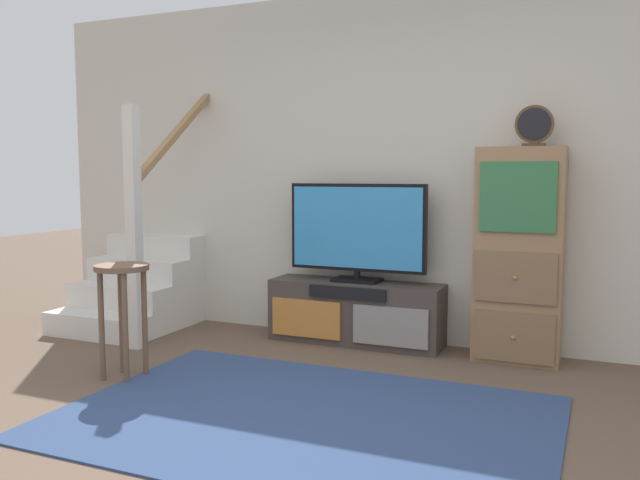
{
  "coord_description": "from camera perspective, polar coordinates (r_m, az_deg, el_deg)",
  "views": [
    {
      "loc": [
        1.43,
        -2.48,
        1.31
      ],
      "look_at": [
        -0.38,
        1.68,
        0.84
      ],
      "focal_mm": 36.94,
      "sensor_mm": 36.0,
      "label": 1
    }
  ],
  "objects": [
    {
      "name": "desk_clock",
      "position": [
        4.7,
        18.07,
        9.37
      ],
      "size": [
        0.25,
        0.08,
        0.28
      ],
      "color": "#4C3823",
      "rests_on": "side_cabinet"
    },
    {
      "name": "area_rug",
      "position": [
        3.64,
        -1.38,
        -15.14
      ],
      "size": [
        2.6,
        1.8,
        0.01
      ],
      "primitive_type": "cube",
      "color": "navy",
      "rests_on": "ground_plane"
    },
    {
      "name": "media_console",
      "position": [
        5.1,
        3.1,
        -6.3
      ],
      "size": [
        1.34,
        0.38,
        0.48
      ],
      "color": "#423833",
      "rests_on": "ground_plane"
    },
    {
      "name": "bar_stool_near",
      "position": [
        4.36,
        -16.74,
        -4.53
      ],
      "size": [
        0.34,
        0.34,
        0.73
      ],
      "color": "brown",
      "rests_on": "ground_plane"
    },
    {
      "name": "ground_plane",
      "position": [
        3.15,
        -6.23,
        -18.74
      ],
      "size": [
        20.0,
        20.0,
        0.0
      ],
      "primitive_type": "plane",
      "color": "brown"
    },
    {
      "name": "television",
      "position": [
        5.02,
        3.23,
        0.87
      ],
      "size": [
        1.08,
        0.22,
        0.75
      ],
      "color": "black",
      "rests_on": "media_console"
    },
    {
      "name": "side_cabinet",
      "position": [
        4.75,
        16.85,
        -1.3
      ],
      "size": [
        0.58,
        0.38,
        1.48
      ],
      "color": "#93704C",
      "rests_on": "ground_plane"
    },
    {
      "name": "staircase",
      "position": [
        6.02,
        -14.43,
        -3.33
      ],
      "size": [
        1.0,
        1.36,
        2.2
      ],
      "color": "silver",
      "rests_on": "ground_plane"
    },
    {
      "name": "back_wall",
      "position": [
        5.14,
        7.36,
        6.25
      ],
      "size": [
        6.4,
        0.12,
        2.7
      ],
      "primitive_type": "cube",
      "color": "beige",
      "rests_on": "ground_plane"
    }
  ]
}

